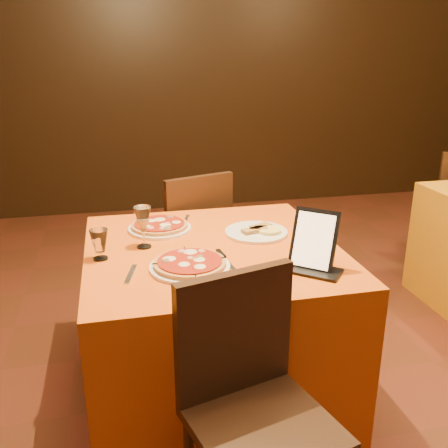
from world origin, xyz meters
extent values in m
cube|color=#5E2D19|center=(0.00, 0.00, -0.01)|extent=(6.00, 7.00, 0.01)
cube|color=black|center=(0.00, 3.50, 1.40)|extent=(6.00, 0.01, 2.80)
cube|color=#DC570E|center=(-0.45, 0.49, 0.38)|extent=(1.10, 1.10, 0.75)
cylinder|color=white|center=(-0.58, 0.28, 0.76)|extent=(0.32, 0.32, 0.01)
cylinder|color=#AD4C23|center=(-0.58, 0.28, 0.77)|extent=(0.29, 0.29, 0.02)
cylinder|color=white|center=(-0.65, 0.76, 0.76)|extent=(0.30, 0.30, 0.01)
cylinder|color=#AD4C23|center=(-0.65, 0.76, 0.77)|extent=(0.27, 0.27, 0.02)
cylinder|color=white|center=(-0.21, 0.61, 0.76)|extent=(0.30, 0.30, 0.01)
cylinder|color=olive|center=(-0.21, 0.61, 0.77)|extent=(0.18, 0.18, 0.02)
cube|color=black|center=(-0.10, 0.18, 0.87)|extent=(0.20, 0.19, 0.23)
cube|color=#A9A9AF|center=(-0.42, 0.30, 0.75)|extent=(0.04, 0.20, 0.01)
cube|color=silver|center=(-0.81, 0.27, 0.75)|extent=(0.06, 0.17, 0.01)
cube|color=#B8B8BF|center=(-0.50, 0.87, 0.75)|extent=(0.06, 0.15, 0.01)
camera|label=1|loc=(-0.85, -1.52, 1.57)|focal=40.00mm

